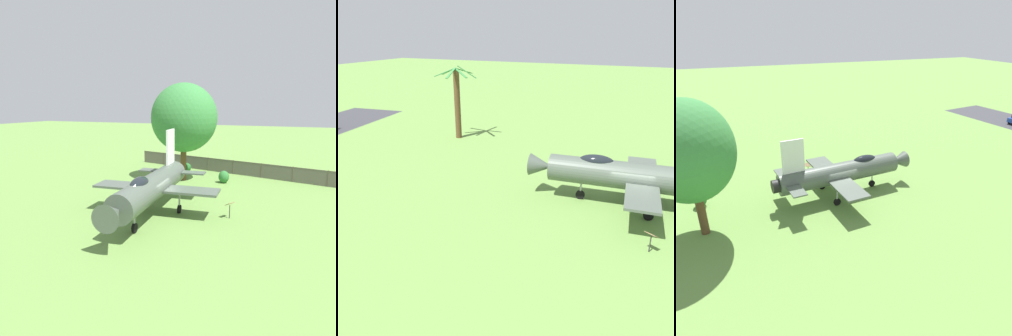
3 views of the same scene
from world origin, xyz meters
TOP-DOWN VIEW (x-y plane):
  - ground_plane at (0.00, 0.00)m, footprint 200.00×200.00m
  - display_jet at (-0.03, 0.37)m, footprint 8.89×12.67m
  - shade_tree at (1.74, -10.97)m, footprint 6.57×5.85m
  - perimeter_fence at (-2.33, -15.79)m, footprint 24.75×6.26m
  - shrub_near_fence at (2.80, -14.89)m, footprint 1.08×1.27m
  - shrub_by_tree at (-2.31, -11.31)m, footprint 1.02×0.99m
  - info_plaque at (-4.96, -1.49)m, footprint 0.64×0.72m

SIDE VIEW (x-z plane):
  - ground_plane at x=0.00m, z-range 0.00..0.00m
  - shrub_near_fence at x=2.80m, z-range 0.00..1.04m
  - shrub_by_tree at x=-2.31m, z-range 0.00..1.20m
  - perimeter_fence at x=-2.33m, z-range 0.05..1.59m
  - info_plaque at x=-4.96m, z-range 0.28..1.43m
  - display_jet at x=-0.03m, z-range -0.71..4.92m
  - shade_tree at x=1.74m, z-range 1.42..11.00m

